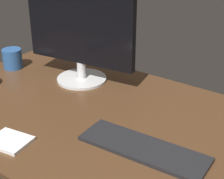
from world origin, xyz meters
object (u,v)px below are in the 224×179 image
object	(u,v)px
keyboard	(143,148)
coffee_mug	(12,59)
monitor	(80,35)
notepad	(10,141)

from	to	relation	value
keyboard	coffee_mug	distance (cm)	86.15
keyboard	coffee_mug	bearing A→B (deg)	163.28
monitor	coffee_mug	size ratio (longest dim) A/B	5.39
monitor	coffee_mug	bearing A→B (deg)	-174.30
coffee_mug	keyboard	bearing A→B (deg)	-13.51
monitor	notepad	distance (cm)	55.25
notepad	coffee_mug	bearing A→B (deg)	138.75
monitor	notepad	bearing A→B (deg)	-83.63
keyboard	coffee_mug	world-z (taller)	coffee_mug
keyboard	notepad	world-z (taller)	keyboard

